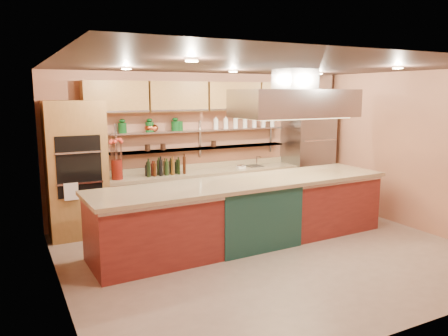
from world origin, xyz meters
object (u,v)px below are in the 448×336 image
island (246,212)px  refrigerator (308,157)px  flower_vase (117,170)px  kitchen_scale (241,166)px  green_canister (179,126)px  copper_kettle (154,128)px

island → refrigerator: bearing=30.7°
island → flower_vase: (-1.68, 1.58, 0.59)m
kitchen_scale → green_canister: (-1.22, 0.22, 0.83)m
refrigerator → flower_vase: (-4.13, 0.01, 0.05)m
island → kitchen_scale: bearing=61.3°
flower_vase → green_canister: green_canister is taller
flower_vase → copper_kettle: bearing=16.2°
kitchen_scale → copper_kettle: (-1.72, 0.22, 0.81)m
flower_vase → kitchen_scale: 2.48m
island → copper_kettle: bearing=115.0°
refrigerator → copper_kettle: bearing=176.1°
refrigerator → kitchen_scale: bearing=179.7°
island → kitchen_scale: (0.79, 1.58, 0.46)m
island → flower_vase: flower_vase is taller
island → flower_vase: bearing=134.7°
kitchen_scale → copper_kettle: bearing=-178.3°
flower_vase → kitchen_scale: flower_vase is taller
flower_vase → green_canister: (1.25, 0.22, 0.70)m
refrigerator → island: bearing=-147.3°
island → copper_kettle: copper_kettle is taller
island → kitchen_scale: size_ratio=30.97×
kitchen_scale → green_canister: size_ratio=0.90×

